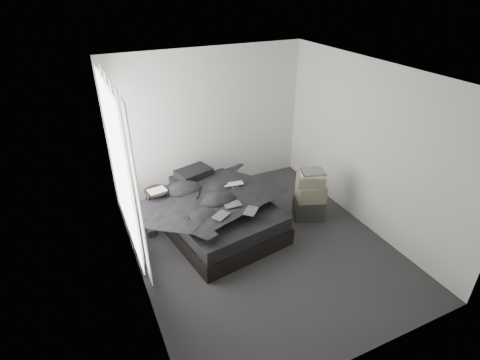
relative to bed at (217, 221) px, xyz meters
name	(u,v)px	position (x,y,z in m)	size (l,w,h in m)	color
floor	(262,246)	(0.45, -0.71, -0.14)	(3.60, 4.20, 0.01)	#2D2D2F
ceiling	(268,74)	(0.45, -0.71, 2.46)	(3.60, 4.20, 0.01)	white
wall_back	(210,122)	(0.45, 1.39, 1.16)	(3.60, 0.01, 2.60)	silver
wall_front	(374,267)	(0.45, -2.81, 1.16)	(3.60, 0.01, 2.60)	silver
wall_left	(131,201)	(-1.35, -0.71, 1.16)	(0.01, 4.20, 2.60)	silver
wall_right	(368,148)	(2.25, -0.71, 1.16)	(0.01, 4.20, 2.60)	silver
window_left	(119,165)	(-1.33, 0.19, 1.21)	(0.02, 2.00, 2.30)	white
curtain_left	(123,169)	(-1.28, 0.19, 1.14)	(0.06, 2.12, 2.48)	white
bed	(217,221)	(0.00, 0.00, 0.00)	(1.52, 2.00, 0.27)	black
mattress	(217,209)	(0.00, 0.00, 0.24)	(1.46, 1.95, 0.21)	black
duvet	(218,198)	(0.01, -0.05, 0.47)	(1.48, 1.71, 0.23)	black
pillow_lower	(190,180)	(-0.17, 0.76, 0.42)	(0.60, 0.41, 0.14)	black
pillow_upper	(194,173)	(-0.10, 0.75, 0.55)	(0.56, 0.39, 0.13)	black
laptop	(234,182)	(0.36, 0.11, 0.60)	(0.32, 0.21, 0.03)	silver
comic_a	(221,211)	(-0.15, -0.57, 0.59)	(0.25, 0.17, 0.01)	black
comic_b	(232,200)	(0.11, -0.38, 0.59)	(0.25, 0.17, 0.01)	black
comic_c	(251,206)	(0.28, -0.64, 0.60)	(0.25, 0.17, 0.01)	black
side_stand	(159,210)	(-0.83, 0.41, 0.21)	(0.38, 0.38, 0.70)	black
papers	(157,191)	(-0.82, 0.40, 0.57)	(0.27, 0.20, 0.01)	white
floor_books	(151,231)	(-1.02, 0.30, -0.08)	(0.12, 0.17, 0.12)	black
box_lower	(308,208)	(1.53, -0.34, 0.04)	(0.48, 0.38, 0.36)	black
box_mid	(311,192)	(1.53, -0.35, 0.36)	(0.45, 0.36, 0.27)	#6A6353
box_upper	(311,179)	(1.52, -0.34, 0.59)	(0.43, 0.35, 0.19)	#6A6353
art_book_white	(312,173)	(1.53, -0.34, 0.70)	(0.37, 0.29, 0.04)	silver
art_book_snake	(313,172)	(1.53, -0.35, 0.74)	(0.36, 0.28, 0.03)	silver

